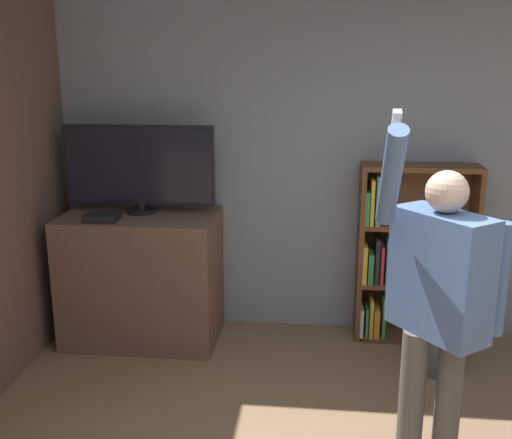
{
  "coord_description": "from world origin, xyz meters",
  "views": [
    {
      "loc": [
        -0.43,
        -1.86,
        2.09
      ],
      "look_at": [
        -0.79,
        1.57,
        1.18
      ],
      "focal_mm": 42.0,
      "sensor_mm": 36.0,
      "label": 1
    }
  ],
  "objects": [
    {
      "name": "person",
      "position": [
        0.16,
        0.9,
        0.98
      ],
      "size": [
        0.63,
        0.57,
        1.9
      ],
      "rotation": [
        0.0,
        0.0,
        -0.91
      ],
      "color": "#56514C",
      "rests_on": "ground_plane"
    },
    {
      "name": "waste_bin",
      "position": [
        0.43,
        2.04,
        0.18
      ],
      "size": [
        0.31,
        0.31,
        0.37
      ],
      "color": "#4C4C51",
      "rests_on": "ground_plane"
    },
    {
      "name": "game_console",
      "position": [
        -1.96,
        2.13,
        1.01
      ],
      "size": [
        0.23,
        0.19,
        0.05
      ],
      "color": "black",
      "rests_on": "tv_ledge"
    },
    {
      "name": "tv_ledge",
      "position": [
        -1.75,
        2.32,
        0.49
      ],
      "size": [
        1.15,
        0.67,
        0.99
      ],
      "color": "brown",
      "rests_on": "ground_plane"
    },
    {
      "name": "wall_back",
      "position": [
        0.01,
        2.72,
        1.35
      ],
      "size": [
        6.87,
        0.09,
        2.7
      ],
      "color": "gray",
      "rests_on": "ground_plane"
    },
    {
      "name": "bookshelf",
      "position": [
        0.23,
        2.54,
        0.66
      ],
      "size": [
        0.86,
        0.28,
        1.36
      ],
      "color": "brown",
      "rests_on": "ground_plane"
    },
    {
      "name": "television",
      "position": [
        -1.75,
        2.39,
        1.33
      ],
      "size": [
        1.13,
        0.22,
        0.66
      ],
      "color": "black",
      "rests_on": "tv_ledge"
    }
  ]
}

